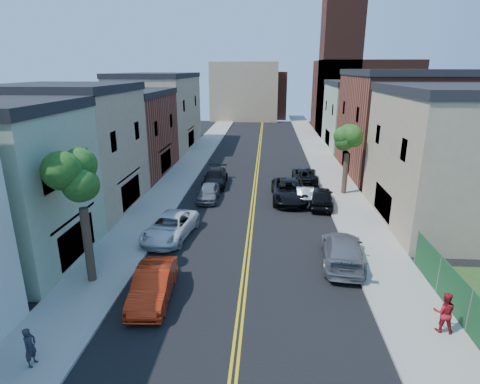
% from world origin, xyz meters
% --- Properties ---
extents(sidewalk_left, '(3.20, 100.00, 0.15)m').
position_xyz_m(sidewalk_left, '(-7.90, 40.00, 0.07)').
color(sidewalk_left, gray).
rests_on(sidewalk_left, ground).
extents(sidewalk_right, '(3.20, 100.00, 0.15)m').
position_xyz_m(sidewalk_right, '(7.90, 40.00, 0.07)').
color(sidewalk_right, gray).
rests_on(sidewalk_right, ground).
extents(curb_left, '(0.30, 100.00, 0.15)m').
position_xyz_m(curb_left, '(-6.15, 40.00, 0.07)').
color(curb_left, gray).
rests_on(curb_left, ground).
extents(curb_right, '(0.30, 100.00, 0.15)m').
position_xyz_m(curb_right, '(6.15, 40.00, 0.07)').
color(curb_right, gray).
rests_on(curb_right, ground).
extents(bldg_left_tan_near, '(9.00, 10.00, 9.00)m').
position_xyz_m(bldg_left_tan_near, '(-14.00, 25.00, 4.50)').
color(bldg_left_tan_near, '#998466').
rests_on(bldg_left_tan_near, ground).
extents(bldg_left_brick, '(9.00, 12.00, 8.00)m').
position_xyz_m(bldg_left_brick, '(-14.00, 36.00, 4.00)').
color(bldg_left_brick, brown).
rests_on(bldg_left_brick, ground).
extents(bldg_left_tan_far, '(9.00, 16.00, 9.50)m').
position_xyz_m(bldg_left_tan_far, '(-14.00, 50.00, 4.75)').
color(bldg_left_tan_far, '#998466').
rests_on(bldg_left_tan_far, ground).
extents(bldg_right_tan, '(9.00, 12.00, 9.00)m').
position_xyz_m(bldg_right_tan, '(14.00, 24.00, 4.50)').
color(bldg_right_tan, '#998466').
rests_on(bldg_right_tan, ground).
extents(bldg_right_brick, '(9.00, 14.00, 10.00)m').
position_xyz_m(bldg_right_brick, '(14.00, 38.00, 5.00)').
color(bldg_right_brick, brown).
rests_on(bldg_right_brick, ground).
extents(bldg_right_palegrn, '(9.00, 12.00, 8.50)m').
position_xyz_m(bldg_right_palegrn, '(14.00, 52.00, 4.25)').
color(bldg_right_palegrn, gray).
rests_on(bldg_right_palegrn, ground).
extents(church, '(16.20, 14.20, 22.60)m').
position_xyz_m(church, '(16.33, 67.07, 7.24)').
color(church, '#4C2319').
rests_on(church, ground).
extents(backdrop_left, '(14.00, 8.00, 12.00)m').
position_xyz_m(backdrop_left, '(-4.00, 82.00, 6.00)').
color(backdrop_left, '#998466').
rests_on(backdrop_left, ground).
extents(backdrop_center, '(10.00, 8.00, 10.00)m').
position_xyz_m(backdrop_center, '(0.00, 86.00, 5.00)').
color(backdrop_center, brown).
rests_on(backdrop_center, ground).
extents(tree_left_mid, '(5.20, 5.20, 9.29)m').
position_xyz_m(tree_left_mid, '(-7.88, 14.01, 6.58)').
color(tree_left_mid, '#35271A').
rests_on(tree_left_mid, sidewalk_left).
extents(tree_right_far, '(4.40, 4.40, 8.03)m').
position_xyz_m(tree_right_far, '(7.92, 30.01, 5.76)').
color(tree_right_far, '#35271A').
rests_on(tree_right_far, sidewalk_right).
extents(red_sedan, '(1.97, 4.84, 1.56)m').
position_xyz_m(red_sedan, '(-4.25, 12.67, 0.78)').
color(red_sedan, '#B7270C').
rests_on(red_sedan, ground).
extents(white_pickup, '(3.25, 5.76, 1.52)m').
position_xyz_m(white_pickup, '(-5.17, 19.83, 0.76)').
color(white_pickup, silver).
rests_on(white_pickup, ground).
extents(grey_car_left, '(1.70, 4.12, 1.40)m').
position_xyz_m(grey_car_left, '(-3.80, 27.59, 0.70)').
color(grey_car_left, slate).
rests_on(grey_car_left, ground).
extents(black_car_left, '(2.26, 5.30, 1.52)m').
position_xyz_m(black_car_left, '(-3.80, 32.03, 0.76)').
color(black_car_left, black).
rests_on(black_car_left, ground).
extents(grey_car_right, '(2.86, 5.81, 1.62)m').
position_xyz_m(grey_car_right, '(5.44, 17.00, 0.81)').
color(grey_car_right, slate).
rests_on(grey_car_right, ground).
extents(black_car_right, '(2.34, 4.93, 1.63)m').
position_xyz_m(black_car_right, '(5.48, 26.75, 0.81)').
color(black_car_right, black).
rests_on(black_car_right, ground).
extents(silver_car_right, '(1.51, 4.20, 1.38)m').
position_xyz_m(silver_car_right, '(4.26, 27.58, 0.69)').
color(silver_car_right, '#B2B5BA').
rests_on(silver_car_right, ground).
extents(dark_car_right_far, '(2.52, 5.18, 1.42)m').
position_xyz_m(dark_car_right_far, '(4.77, 33.73, 0.71)').
color(dark_car_right_far, black).
rests_on(dark_car_right_far, ground).
extents(black_suv_lane, '(2.98, 6.26, 1.72)m').
position_xyz_m(black_suv_lane, '(3.00, 27.99, 0.86)').
color(black_suv_lane, black).
rests_on(black_suv_lane, ground).
extents(pedestrian_left, '(0.41, 0.59, 1.55)m').
position_xyz_m(pedestrian_left, '(-7.46, 7.89, 0.93)').
color(pedestrian_left, '#24232B').
rests_on(pedestrian_left, sidewalk_left).
extents(pedestrian_right, '(0.99, 0.85, 1.79)m').
position_xyz_m(pedestrian_right, '(8.50, 10.98, 1.05)').
color(pedestrian_right, maroon).
rests_on(pedestrian_right, sidewalk_right).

